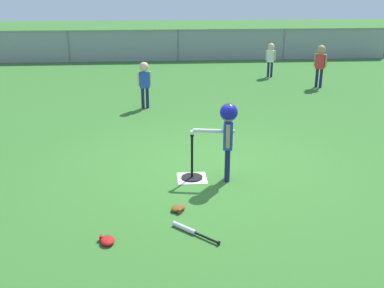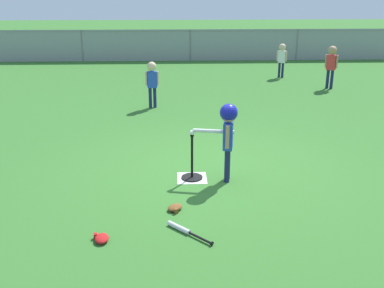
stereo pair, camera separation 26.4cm
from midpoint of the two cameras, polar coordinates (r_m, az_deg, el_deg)
The scene contains 12 objects.
ground_plane at distance 7.30m, azimuth 1.46°, elevation -3.03°, with size 60.00×60.00×0.00m, color #336B28.
home_plate at distance 6.93m, azimuth -1.10°, elevation -4.26°, with size 0.44×0.44×0.01m, color white.
batting_tee at distance 6.89m, azimuth -1.10°, elevation -3.45°, with size 0.32×0.32×0.69m.
baseball_on_tee at distance 6.67m, azimuth -1.14°, elevation 1.43°, with size 0.07×0.07×0.07m, color white.
batter_child at distance 6.60m, azimuth 3.35°, elevation 2.21°, with size 0.64×0.33×1.18m.
fielder_near_left at distance 14.47m, azimuth 9.26°, elevation 10.84°, with size 0.29×0.21×1.04m.
fielder_deep_left at distance 13.25m, azimuth 15.16°, elevation 10.02°, with size 0.30×0.24×1.17m.
fielder_near_right at distance 10.69m, azimuth -6.66°, elevation 8.08°, with size 0.32×0.21×1.08m.
spare_bat_silver at distance 5.51m, azimuth -1.80°, elevation -10.66°, with size 0.53×0.53×0.06m.
glove_by_plate at distance 5.99m, azimuth -3.00°, elevation -7.97°, with size 0.26×0.27×0.07m.
glove_near_bats at distance 5.42m, azimuth -11.92°, elevation -11.67°, with size 0.19×0.24×0.07m.
outfield_fence at distance 17.37m, azimuth -2.18°, elevation 12.34°, with size 16.06×0.06×1.15m.
Camera 1 is at (-0.85, -6.69, 2.81)m, focal length 42.79 mm.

